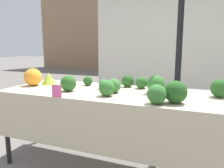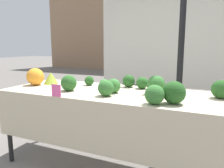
# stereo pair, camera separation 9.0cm
# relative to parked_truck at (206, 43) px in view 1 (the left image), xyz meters

# --- Properties ---
(ground_plane) EXTENTS (40.00, 40.00, 0.00)m
(ground_plane) POSITION_rel_parked_truck_xyz_m (-0.96, -3.91, -1.37)
(ground_plane) COLOR slate
(building_facade) EXTENTS (16.00, 0.60, 5.45)m
(building_facade) POSITION_rel_parked_truck_xyz_m (-0.96, 5.27, 1.36)
(building_facade) COLOR #9E7A5B
(building_facade) RESTS_ON ground_plane
(tent_pole) EXTENTS (0.07, 0.07, 2.26)m
(tent_pole) POSITION_rel_parked_truck_xyz_m (-0.36, -3.31, -0.24)
(tent_pole) COLOR black
(tent_pole) RESTS_ON ground_plane
(parked_truck) EXTENTS (5.41, 1.83, 2.54)m
(parked_truck) POSITION_rel_parked_truck_xyz_m (0.00, 0.00, 0.00)
(parked_truck) COLOR silver
(parked_truck) RESTS_ON ground_plane
(market_table) EXTENTS (2.33, 0.86, 0.84)m
(market_table) POSITION_rel_parked_truck_xyz_m (-0.96, -3.98, -0.62)
(market_table) COLOR beige
(market_table) RESTS_ON ground_plane
(orange_cauliflower) EXTENTS (0.21, 0.21, 0.21)m
(orange_cauliflower) POSITION_rel_parked_truck_xyz_m (-1.96, -3.94, -0.42)
(orange_cauliflower) COLOR orange
(orange_cauliflower) RESTS_ON market_table
(romanesco_head) EXTENTS (0.18, 0.18, 0.14)m
(romanesco_head) POSITION_rel_parked_truck_xyz_m (-1.85, -3.79, -0.45)
(romanesco_head) COLOR #93B238
(romanesco_head) RESTS_ON market_table
(broccoli_head_0) EXTENTS (0.16, 0.16, 0.16)m
(broccoli_head_0) POSITION_rel_parked_truck_xyz_m (-0.44, -4.23, -0.44)
(broccoli_head_0) COLOR #336B2D
(broccoli_head_0) RESTS_ON market_table
(broccoli_head_1) EXTENTS (0.11, 0.11, 0.11)m
(broccoli_head_1) POSITION_rel_parked_truck_xyz_m (-0.52, -3.65, -0.47)
(broccoli_head_1) COLOR #336B2D
(broccoli_head_1) RESTS_ON market_table
(broccoli_head_2) EXTENTS (0.17, 0.17, 0.17)m
(broccoli_head_2) POSITION_rel_parked_truck_xyz_m (-1.40, -4.06, -0.44)
(broccoli_head_2) COLOR #285B23
(broccoli_head_2) RESTS_ON market_table
(broccoli_head_3) EXTENTS (0.13, 0.13, 0.13)m
(broccoli_head_3) POSITION_rel_parked_truck_xyz_m (-0.72, -3.63, -0.46)
(broccoli_head_3) COLOR #285B23
(broccoli_head_3) RESTS_ON market_table
(broccoli_head_4) EXTENTS (0.11, 0.11, 0.11)m
(broccoli_head_4) POSITION_rel_parked_truck_xyz_m (-1.09, -3.82, -0.47)
(broccoli_head_4) COLOR #387533
(broccoli_head_4) RESTS_ON market_table
(broccoli_head_5) EXTENTS (0.19, 0.19, 0.19)m
(broccoli_head_5) POSITION_rel_parked_truck_xyz_m (-0.30, -4.14, -0.43)
(broccoli_head_5) COLOR #23511E
(broccoli_head_5) RESTS_ON market_table
(broccoli_head_6) EXTENTS (0.17, 0.17, 0.17)m
(broccoli_head_6) POSITION_rel_parked_truck_xyz_m (0.06, -3.78, -0.44)
(broccoli_head_6) COLOR #23511E
(broccoli_head_6) RESTS_ON market_table
(broccoli_head_7) EXTENTS (0.14, 0.14, 0.14)m
(broccoli_head_7) POSITION_rel_parked_truck_xyz_m (-0.92, -3.95, -0.45)
(broccoli_head_7) COLOR #387533
(broccoli_head_7) RESTS_ON market_table
(broccoli_head_8) EXTENTS (0.18, 0.18, 0.18)m
(broccoli_head_8) POSITION_rel_parked_truck_xyz_m (-0.52, -3.82, -0.44)
(broccoli_head_8) COLOR #336B2D
(broccoli_head_8) RESTS_ON market_table
(broccoli_head_9) EXTENTS (0.15, 0.15, 0.15)m
(broccoli_head_9) POSITION_rel_parked_truck_xyz_m (-0.93, -4.12, -0.45)
(broccoli_head_9) COLOR #336B2D
(broccoli_head_9) RESTS_ON market_table
(broccoli_head_10) EXTENTS (0.11, 0.11, 0.11)m
(broccoli_head_10) POSITION_rel_parked_truck_xyz_m (-1.36, -3.69, -0.47)
(broccoli_head_10) COLOR #23511E
(broccoli_head_10) RESTS_ON market_table
(broccoli_head_11) EXTENTS (0.14, 0.14, 0.14)m
(broccoli_head_11) POSITION_rel_parked_truck_xyz_m (-0.89, -3.60, -0.45)
(broccoli_head_11) COLOR #23511E
(broccoli_head_11) RESTS_ON market_table
(price_sign) EXTENTS (0.10, 0.01, 0.12)m
(price_sign) POSITION_rel_parked_truck_xyz_m (-1.35, -4.33, -0.47)
(price_sign) COLOR #F45B9E
(price_sign) RESTS_ON market_table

